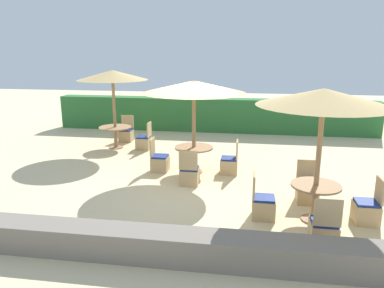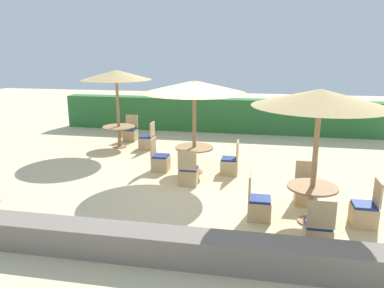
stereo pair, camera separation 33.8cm
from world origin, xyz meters
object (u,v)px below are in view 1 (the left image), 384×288
at_px(round_table_back_left, 115,131).
at_px(patio_chair_back_left_north, 126,134).
at_px(parasol_center, 194,87).
at_px(round_table_front_right, 315,193).
at_px(patio_chair_front_right_south, 324,231).
at_px(patio_chair_front_right_west, 263,205).
at_px(patio_chair_front_right_north, 307,191).
at_px(patio_chair_center_east, 230,164).
at_px(round_table_center, 194,152).
at_px(patio_chair_back_left_east, 144,142).
at_px(patio_chair_center_south, 189,175).
at_px(patio_chair_front_right_east, 367,210).
at_px(parasol_front_right, 324,98).
at_px(patio_chair_center_west, 159,162).
at_px(parasol_back_left, 112,76).

bearing_deg(round_table_back_left, patio_chair_back_left_north, 87.19).
relative_size(parasol_center, round_table_front_right, 2.83).
bearing_deg(patio_chair_front_right_south, parasol_center, 128.31).
bearing_deg(patio_chair_front_right_west, patio_chair_front_right_north, 133.84).
height_order(patio_chair_back_left_north, patio_chair_front_right_north, same).
bearing_deg(patio_chair_center_east, parasol_center, 93.03).
relative_size(parasol_center, patio_chair_front_right_west, 2.95).
height_order(round_table_center, patio_chair_back_left_east, patio_chair_back_left_east).
height_order(parasol_center, round_table_front_right, parasol_center).
relative_size(parasol_center, patio_chair_center_east, 2.95).
distance_m(patio_chair_center_south, patio_chair_center_east, 1.41).
xyz_separation_m(patio_chair_center_south, patio_chair_front_right_east, (3.78, -1.56, 0.00)).
bearing_deg(patio_chair_front_right_west, round_table_center, -145.53).
bearing_deg(round_table_front_right, parasol_front_right, 153.43).
bearing_deg(patio_chair_back_left_east, patio_chair_center_west, -154.00).
height_order(patio_chair_center_west, patio_chair_back_left_north, same).
xyz_separation_m(round_table_center, patio_chair_back_left_east, (-2.03, 2.15, -0.31)).
height_order(patio_chair_center_east, parasol_front_right, parasol_front_right).
height_order(patio_chair_front_right_west, patio_chair_front_right_north, same).
bearing_deg(round_table_center, patio_chair_center_west, -178.10).
distance_m(patio_chair_center_west, patio_chair_front_right_north, 4.11).
bearing_deg(patio_chair_center_west, patio_chair_back_left_north, -147.62).
bearing_deg(round_table_center, patio_chair_front_right_west, -55.53).
distance_m(patio_chair_center_east, patio_chair_front_right_east, 3.85).
relative_size(round_table_back_left, round_table_front_right, 1.14).
bearing_deg(patio_chair_front_right_south, parasol_front_right, 90.66).
xyz_separation_m(patio_chair_back_left_east, patio_chair_front_right_south, (4.86, -5.73, 0.00)).
xyz_separation_m(parasol_center, patio_chair_front_right_south, (2.82, -3.57, -2.09)).
height_order(patio_chair_front_right_south, patio_chair_front_right_north, same).
height_order(round_table_back_left, patio_chair_back_left_north, patio_chair_back_left_north).
bearing_deg(patio_chair_front_right_north, patio_chair_center_east, -43.36).
xyz_separation_m(round_table_center, patio_chair_front_right_west, (1.80, -2.63, -0.31)).
bearing_deg(parasol_back_left, parasol_front_right, -39.18).
relative_size(parasol_center, parasol_front_right, 1.04).
xyz_separation_m(patio_chair_center_west, parasol_back_left, (-2.08, 2.21, 2.20)).
distance_m(patio_chair_back_left_east, parasol_front_right, 7.13).
height_order(parasol_front_right, patio_chair_front_right_north, parasol_front_right).
bearing_deg(patio_chair_front_right_west, patio_chair_center_south, -132.87).
distance_m(parasol_back_left, round_table_front_right, 7.79).
bearing_deg(patio_chair_center_south, patio_chair_center_west, 136.46).
distance_m(patio_chair_center_east, patio_chair_back_left_east, 3.68).
height_order(patio_chair_center_east, patio_chair_back_left_east, same).
bearing_deg(patio_chair_center_south, round_table_front_right, -30.07).
bearing_deg(patio_chair_center_east, patio_chair_front_right_south, -153.12).
distance_m(round_table_back_left, patio_chair_front_right_west, 6.84).
height_order(parasol_front_right, patio_chair_front_right_south, parasol_front_right).
distance_m(patio_chair_center_west, patio_chair_center_east, 1.95).
relative_size(parasol_front_right, patio_chair_front_right_south, 2.83).
bearing_deg(parasol_center, round_table_center, -89.55).
bearing_deg(patio_chair_front_right_south, round_table_back_left, 135.57).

